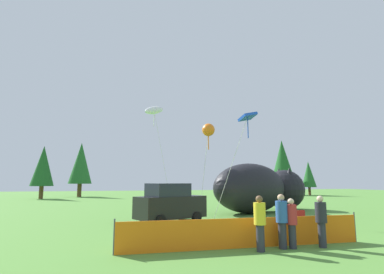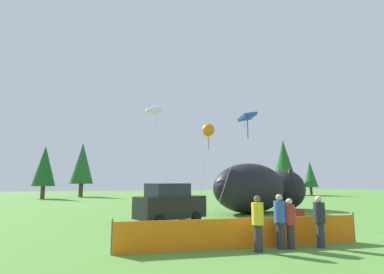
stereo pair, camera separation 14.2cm
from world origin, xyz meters
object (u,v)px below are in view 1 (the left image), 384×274
object	(u,v)px
spectator_in_black_shirt	(260,221)
spectator_in_white_shirt	(321,219)
parked_car	(170,203)
kite_blue_box	(247,118)
kite_orange_flower	(208,130)
spectator_in_green_shirt	(292,221)
folding_chair	(300,217)
spectator_in_grey_shirt	(282,219)
kite_white_ghost	(154,111)
inflatable_cat	(260,190)

from	to	relation	value
spectator_in_black_shirt	spectator_in_white_shirt	world-z (taller)	spectator_in_black_shirt
parked_car	kite_blue_box	distance (m)	6.75
kite_orange_flower	spectator_in_green_shirt	bearing A→B (deg)	-89.25
folding_chair	spectator_in_grey_shirt	xyz separation A→B (m)	(-3.42, -4.05, 0.50)
parked_car	kite_orange_flower	size ratio (longest dim) A/B	0.71
parked_car	folding_chair	xyz separation A→B (m)	(5.96, -3.40, -0.54)
spectator_in_black_shirt	kite_orange_flower	world-z (taller)	kite_orange_flower
kite_orange_flower	parked_car	bearing A→B (deg)	-152.33
kite_orange_flower	kite_white_ghost	bearing A→B (deg)	121.59
parked_car	kite_white_ghost	xyz separation A→B (m)	(-0.21, 6.26, 6.78)
kite_white_ghost	spectator_in_white_shirt	bearing A→B (deg)	-73.19
spectator_in_black_shirt	spectator_in_green_shirt	world-z (taller)	spectator_in_black_shirt
kite_blue_box	spectator_in_green_shirt	bearing A→B (deg)	-103.59
spectator_in_white_shirt	kite_white_ghost	world-z (taller)	kite_white_ghost
spectator_in_grey_shirt	spectator_in_green_shirt	size ratio (longest dim) A/B	1.09
inflatable_cat	spectator_in_black_shirt	bearing A→B (deg)	-143.82
inflatable_cat	kite_blue_box	xyz separation A→B (m)	(-2.96, -4.46, 4.36)
folding_chair	spectator_in_white_shirt	bearing A→B (deg)	167.59
spectator_in_black_shirt	spectator_in_green_shirt	xyz separation A→B (m)	(1.27, 0.14, -0.07)
folding_chair	spectator_in_green_shirt	size ratio (longest dim) A/B	0.50
folding_chair	inflatable_cat	size ratio (longest dim) A/B	0.09
parked_car	spectator_in_black_shirt	xyz separation A→B (m)	(1.60, -7.66, -0.05)
spectator_in_white_shirt	kite_blue_box	xyz separation A→B (m)	(0.54, 6.91, 5.04)
spectator_in_white_shirt	spectator_in_black_shirt	bearing A→B (deg)	-178.98
kite_orange_flower	kite_white_ghost	size ratio (longest dim) A/B	0.71
kite_orange_flower	kite_blue_box	bearing A→B (deg)	-50.55
folding_chair	kite_blue_box	distance (m)	6.30
inflatable_cat	spectator_in_grey_shirt	xyz separation A→B (m)	(-4.95, -11.21, -0.64)
folding_chair	kite_orange_flower	xyz separation A→B (m)	(-3.20, 4.85, 5.07)
spectator_in_black_shirt	spectator_in_grey_shirt	bearing A→B (deg)	12.35
spectator_in_black_shirt	spectator_in_white_shirt	bearing A→B (deg)	1.02
spectator_in_black_shirt	inflatable_cat	bearing A→B (deg)	62.77
folding_chair	spectator_in_grey_shirt	world-z (taller)	spectator_in_grey_shirt
folding_chair	kite_white_ghost	xyz separation A→B (m)	(-6.17, 9.67, 7.32)
parked_car	spectator_in_black_shirt	distance (m)	7.83
kite_blue_box	kite_white_ghost	distance (m)	8.61
inflatable_cat	spectator_in_black_shirt	distance (m)	12.86
folding_chair	spectator_in_green_shirt	bearing A→B (deg)	155.88
spectator_in_green_shirt	spectator_in_white_shirt	size ratio (longest dim) A/B	0.95
inflatable_cat	spectator_in_white_shirt	size ratio (longest dim) A/B	5.37
folding_chair	spectator_in_grey_shirt	distance (m)	5.33
folding_chair	spectator_in_black_shirt	xyz separation A→B (m)	(-4.35, -4.26, 0.48)
spectator_in_black_shirt	kite_white_ghost	size ratio (longest dim) A/B	0.21
parked_car	spectator_in_green_shirt	world-z (taller)	parked_car
spectator_in_black_shirt	kite_white_ghost	xyz separation A→B (m)	(-1.81, 13.92, 6.83)
spectator_in_green_shirt	kite_orange_flower	world-z (taller)	kite_orange_flower
parked_car	kite_blue_box	world-z (taller)	kite_blue_box
folding_chair	kite_blue_box	xyz separation A→B (m)	(-1.44, 2.70, 5.50)
spectator_in_white_shirt	folding_chair	bearing A→B (deg)	64.90
folding_chair	kite_orange_flower	distance (m)	7.71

